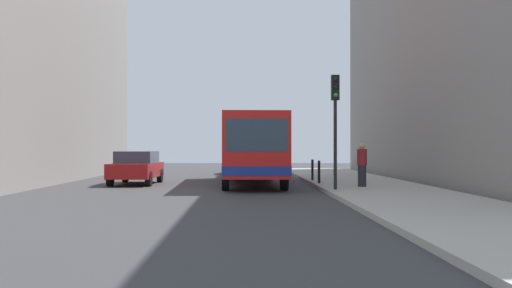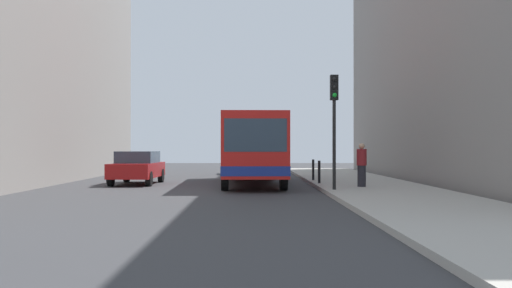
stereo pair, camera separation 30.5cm
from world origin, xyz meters
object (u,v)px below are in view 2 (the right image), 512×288
bus (252,146)px  car_beside_bus (137,167)px  pedestrian_near_signal (362,165)px  bollard_mid (313,170)px  traffic_light (334,110)px  bollard_near (319,172)px  car_behind_bus (246,161)px

bus → car_beside_bus: bus is taller
car_beside_bus → pedestrian_near_signal: bearing=157.4°
bollard_mid → car_beside_bus: bearing=-176.5°
traffic_light → car_beside_bus: bearing=144.7°
bollard_mid → pedestrian_near_signal: 4.84m
bollard_mid → bollard_near: bearing=-90.0°
car_behind_bus → traffic_light: traffic_light is taller
bus → traffic_light: traffic_light is taller
bus → traffic_light: bearing=115.9°
car_beside_bus → bollard_mid: size_ratio=4.67×
car_beside_bus → bollard_mid: bearing=-175.2°
car_beside_bus → car_behind_bus: same height
car_behind_bus → bollard_mid: car_behind_bus is taller
car_beside_bus → bollard_near: size_ratio=4.67×
car_behind_bus → pedestrian_near_signal: pedestrian_near_signal is taller
car_behind_bus → bollard_near: (3.16, -12.10, -0.16)m
car_behind_bus → bollard_mid: bearing=105.0°
pedestrian_near_signal → traffic_light: bearing=-174.4°
bus → car_behind_bus: (-0.33, 10.19, -0.94)m
bollard_near → bus: bearing=145.9°
car_behind_bus → pedestrian_near_signal: size_ratio=2.69×
car_behind_bus → bollard_near: car_behind_bus is taller
car_behind_bus → pedestrian_near_signal: bearing=104.5°
bus → bollard_near: (2.83, -1.92, -1.10)m
traffic_light → pedestrian_near_signal: size_ratio=2.46×
traffic_light → pedestrian_near_signal: bearing=51.1°
car_beside_bus → traffic_light: size_ratio=1.08×
bus → bollard_mid: size_ratio=11.65×
bollard_near → pedestrian_near_signal: (1.38, -2.22, 0.36)m
traffic_light → bollard_mid: 6.65m
pedestrian_near_signal → bus: bearing=89.9°
traffic_light → bollard_mid: bearing=90.9°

